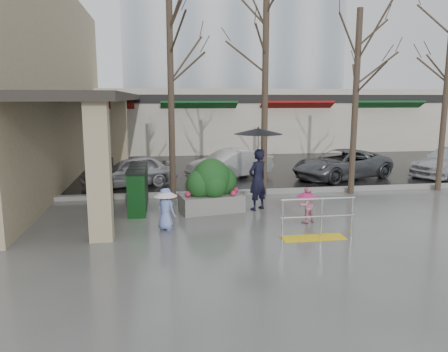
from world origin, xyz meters
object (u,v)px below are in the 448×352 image
object	(u,v)px
car_c	(342,164)
tree_west	(170,47)
car_a	(129,171)
car_b	(230,164)
handrail	(316,223)
tree_mideast	(358,57)
news_boxes	(138,187)
child_pink	(307,202)
woman	(258,160)
tree_midwest	(266,44)
child_blue	(166,205)
planter	(212,186)

from	to	relation	value
car_c	tree_west	bearing A→B (deg)	-89.76
car_a	car_b	distance (m)	4.42
handrail	tree_mideast	distance (m)	7.28
car_b	car_c	world-z (taller)	same
tree_mideast	news_boxes	xyz separation A→B (m)	(-7.62, -1.13, -4.18)
car_a	car_c	size ratio (longest dim) A/B	0.82
child_pink	car_c	world-z (taller)	car_c
woman	child_pink	size ratio (longest dim) A/B	2.59
tree_midwest	child_blue	distance (m)	6.74
tree_west	car_c	size ratio (longest dim) A/B	1.50
tree_midwest	woman	xyz separation A→B (m)	(-0.64, -1.81, -3.67)
tree_west	child_pink	distance (m)	6.70
car_a	handrail	bearing A→B (deg)	14.66
child_blue	car_c	xyz separation A→B (m)	(7.69, 6.35, -0.04)
car_a	woman	bearing A→B (deg)	24.58
handrail	car_c	distance (m)	8.65
car_b	car_c	xyz separation A→B (m)	(4.75, -0.79, 0.00)
tree_west	planter	distance (m)	4.79
child_blue	tree_mideast	bearing A→B (deg)	-108.88
car_b	car_c	distance (m)	4.82
child_blue	news_boxes	size ratio (longest dim) A/B	0.46
tree_midwest	car_a	world-z (taller)	tree_midwest
tree_west	car_a	xyz separation A→B (m)	(-1.63, 2.46, -4.45)
child_blue	car_b	size ratio (longest dim) A/B	0.30
handrail	planter	bearing A→B (deg)	126.88
tree_midwest	child_pink	xyz separation A→B (m)	(0.39, -3.42, -4.65)
tree_midwest	car_b	distance (m)	5.90
tree_mideast	child_pink	size ratio (longest dim) A/B	6.49
woman	planter	xyz separation A→B (m)	(-1.44, 0.00, -0.77)
child_pink	car_c	size ratio (longest dim) A/B	0.22
tree_west	woman	size ratio (longest dim) A/B	2.62
car_a	car_b	bearing A→B (deg)	85.75
handrail	child_blue	xyz separation A→B (m)	(-3.67, 1.31, 0.29)
child_blue	planter	xyz separation A→B (m)	(1.43, 1.68, 0.12)
planter	child_pink	bearing A→B (deg)	-32.93
tree_west	child_blue	distance (m)	5.64
tree_west	car_a	bearing A→B (deg)	123.60
handrail	car_c	world-z (taller)	car_c
tree_west	car_a	distance (m)	5.34
planter	news_boxes	distance (m)	2.34
handrail	woman	distance (m)	3.31
news_boxes	car_a	xyz separation A→B (m)	(-0.51, 3.59, -0.05)
car_a	car_c	xyz separation A→B (m)	(9.00, 0.40, 0.00)
tree_west	tree_midwest	xyz separation A→B (m)	(3.20, 0.00, 0.15)
handrail	tree_west	world-z (taller)	tree_west
handrail	child_pink	xyz separation A→B (m)	(0.23, 1.38, 0.21)
child_pink	planter	xyz separation A→B (m)	(-2.48, 1.60, 0.21)
news_boxes	car_c	distance (m)	9.38
tree_west	car_a	world-z (taller)	tree_west
tree_west	planter	size ratio (longest dim) A/B	3.35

